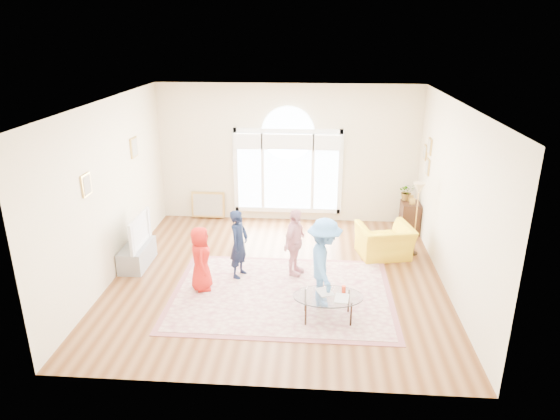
# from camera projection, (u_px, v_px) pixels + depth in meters

# --- Properties ---
(ground) EXTENTS (6.00, 6.00, 0.00)m
(ground) POSITION_uv_depth(u_px,v_px,m) (278.00, 277.00, 9.24)
(ground) COLOR #562D13
(ground) RESTS_ON ground
(room_shell) EXTENTS (6.00, 6.00, 6.00)m
(room_shell) POSITION_uv_depth(u_px,v_px,m) (288.00, 157.00, 11.35)
(room_shell) COLOR beige
(room_shell) RESTS_ON ground
(area_rug) EXTENTS (3.60, 2.60, 0.02)m
(area_rug) POSITION_uv_depth(u_px,v_px,m) (282.00, 294.00, 8.65)
(area_rug) COLOR beige
(area_rug) RESTS_ON ground
(rug_border) EXTENTS (3.80, 2.80, 0.01)m
(rug_border) POSITION_uv_depth(u_px,v_px,m) (282.00, 294.00, 8.65)
(rug_border) COLOR #935458
(rug_border) RESTS_ON ground
(tv_console) EXTENTS (0.45, 1.00, 0.42)m
(tv_console) POSITION_uv_depth(u_px,v_px,m) (137.00, 255.00, 9.64)
(tv_console) COLOR gray
(tv_console) RESTS_ON ground
(television) EXTENTS (0.17, 1.06, 0.61)m
(television) POSITION_uv_depth(u_px,v_px,m) (135.00, 231.00, 9.46)
(television) COLOR black
(television) RESTS_ON tv_console
(coffee_table) EXTENTS (1.12, 0.74, 0.54)m
(coffee_table) POSITION_uv_depth(u_px,v_px,m) (328.00, 297.00, 7.78)
(coffee_table) COLOR silver
(coffee_table) RESTS_ON ground
(armchair) EXTENTS (1.19, 1.10, 0.66)m
(armchair) POSITION_uv_depth(u_px,v_px,m) (385.00, 241.00, 9.96)
(armchair) COLOR yellow
(armchair) RESTS_ON ground
(side_cabinet) EXTENTS (0.40, 0.50, 0.70)m
(side_cabinet) POSITION_uv_depth(u_px,v_px,m) (410.00, 217.00, 11.16)
(side_cabinet) COLOR black
(side_cabinet) RESTS_ON ground
(floor_lamp) EXTENTS (0.31, 0.31, 1.51)m
(floor_lamp) POSITION_uv_depth(u_px,v_px,m) (418.00, 194.00, 9.76)
(floor_lamp) COLOR black
(floor_lamp) RESTS_ON ground
(plant_pedestal) EXTENTS (0.20, 0.20, 0.70)m
(plant_pedestal) POSITION_uv_depth(u_px,v_px,m) (405.00, 214.00, 11.34)
(plant_pedestal) COLOR white
(plant_pedestal) RESTS_ON ground
(potted_plant) EXTENTS (0.35, 0.31, 0.39)m
(potted_plant) POSITION_uv_depth(u_px,v_px,m) (407.00, 192.00, 11.15)
(potted_plant) COLOR #33722D
(potted_plant) RESTS_ON plant_pedestal
(leaning_picture) EXTENTS (0.80, 0.14, 0.62)m
(leaning_picture) POSITION_uv_depth(u_px,v_px,m) (209.00, 218.00, 12.09)
(leaning_picture) COLOR tan
(leaning_picture) RESTS_ON ground
(child_red) EXTENTS (0.48, 0.63, 1.16)m
(child_red) POSITION_uv_depth(u_px,v_px,m) (201.00, 259.00, 8.61)
(child_red) COLOR red
(child_red) RESTS_ON area_rug
(child_navy) EXTENTS (0.44, 0.54, 1.28)m
(child_navy) POSITION_uv_depth(u_px,v_px,m) (239.00, 244.00, 9.04)
(child_navy) COLOR #111A32
(child_navy) RESTS_ON area_rug
(child_pink) EXTENTS (0.58, 0.81, 1.28)m
(child_pink) POSITION_uv_depth(u_px,v_px,m) (295.00, 242.00, 9.11)
(child_pink) COLOR pink
(child_pink) RESTS_ON area_rug
(child_blue) EXTENTS (0.65, 1.02, 1.51)m
(child_blue) POSITION_uv_depth(u_px,v_px,m) (324.00, 263.00, 8.06)
(child_blue) COLOR #508BD7
(child_blue) RESTS_ON area_rug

